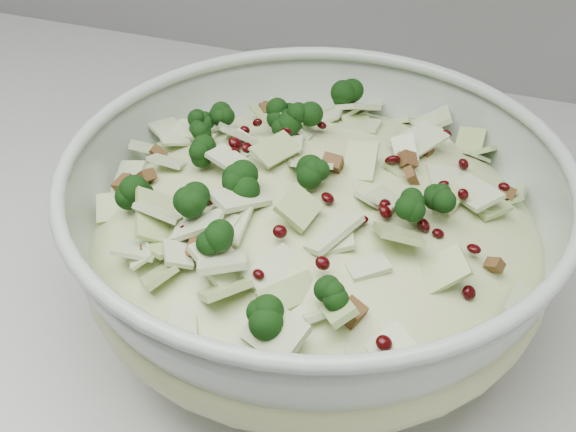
% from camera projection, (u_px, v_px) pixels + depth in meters
% --- Properties ---
extents(mixing_bowl, '(0.42, 0.42, 0.13)m').
position_uv_depth(mixing_bowl, '(315.00, 242.00, 0.53)').
color(mixing_bowl, '#A2B3A4').
rests_on(mixing_bowl, counter).
extents(salad, '(0.42, 0.42, 0.13)m').
position_uv_depth(salad, '(316.00, 217.00, 0.52)').
color(salad, '#C6D08E').
rests_on(salad, mixing_bowl).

